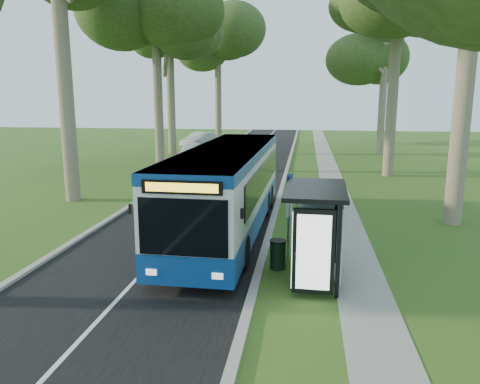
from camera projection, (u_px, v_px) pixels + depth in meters
The scene contains 16 objects.
ground at pixel (261, 264), 14.94m from camera, with size 120.00×120.00×0.00m, color #2E591C.
road at pixel (214, 196), 25.11m from camera, with size 7.00×100.00×0.02m, color black.
kerb_east at pixel (279, 197), 24.62m from camera, with size 0.25×100.00×0.12m, color #9E9B93.
kerb_west at pixel (151, 193), 25.58m from camera, with size 0.25×100.00×0.12m, color #9E9B93.
centre_line at pixel (214, 196), 25.11m from camera, with size 0.12×100.00×0.01m, color white.
footpath at pixel (337, 199), 24.22m from camera, with size 1.50×100.00×0.02m, color gray.
bus at pixel (228, 189), 18.06m from camera, with size 2.88×12.70×3.35m.
bus_stop_sign at pixel (289, 206), 15.21m from camera, with size 0.18×0.39×2.86m.
bus_shelter at pixel (321, 219), 13.02m from camera, with size 1.81×3.22×2.73m.
litter_bin at pixel (278, 254), 14.51m from camera, with size 0.52×0.52×0.92m.
car_white at pixel (192, 151), 39.08m from camera, with size 1.75×4.34×1.48m, color white.
car_silver at pixel (200, 140), 47.57m from camera, with size 1.71×4.91×1.62m, color #B5B8BE.
tree_west_c at pixel (156, 31), 31.69m from camera, with size 5.20×5.20×12.89m.
tree_west_d at pixel (168, 8), 41.00m from camera, with size 5.20×5.20×17.35m.
tree_west_e at pixel (218, 30), 50.46m from camera, with size 5.20×5.20×16.60m.
tree_east_d at pixel (386, 41), 40.90m from camera, with size 5.20×5.20×13.48m.
Camera 1 is at (1.31, -14.11, 5.30)m, focal length 35.00 mm.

